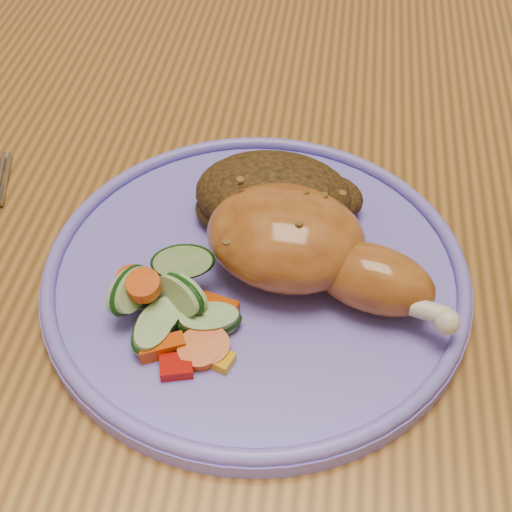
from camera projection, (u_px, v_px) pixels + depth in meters
name	position (u px, v px, depth m)	size (l,w,h in m)	color
dining_table	(306.00, 241.00, 0.65)	(0.90, 1.40, 0.75)	#946127
chair_far	(332.00, 51.00, 1.20)	(0.42, 0.42, 0.91)	#4C2D16
plate	(256.00, 277.00, 0.50)	(0.29, 0.29, 0.01)	#7062D2
plate_rim	(256.00, 266.00, 0.49)	(0.29, 0.29, 0.01)	#7062D2
chicken_leg	(306.00, 247.00, 0.47)	(0.17, 0.11, 0.06)	#AC5F24
rice_pilaf	(276.00, 196.00, 0.52)	(0.12, 0.08, 0.05)	#432C10
vegetable_pile	(170.00, 306.00, 0.45)	(0.09, 0.10, 0.05)	#A50A05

